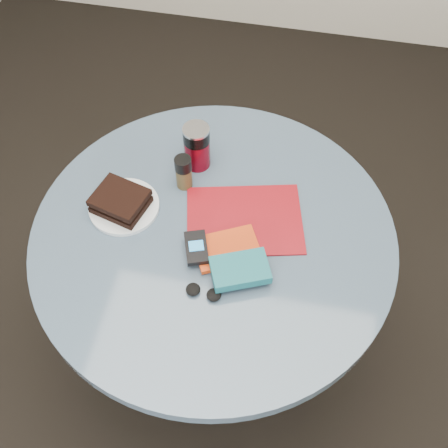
% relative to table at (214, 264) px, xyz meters
% --- Properties ---
extents(ground, '(4.00, 4.00, 0.00)m').
position_rel_table_xyz_m(ground, '(0.00, 0.00, -0.59)').
color(ground, black).
rests_on(ground, ground).
extents(table, '(1.00, 1.00, 0.75)m').
position_rel_table_xyz_m(table, '(0.00, 0.00, 0.00)').
color(table, black).
rests_on(table, ground).
extents(plate, '(0.25, 0.25, 0.01)m').
position_rel_table_xyz_m(plate, '(-0.26, 0.03, 0.17)').
color(plate, silver).
rests_on(plate, table).
extents(sandwich, '(0.16, 0.15, 0.05)m').
position_rel_table_xyz_m(sandwich, '(-0.27, 0.03, 0.20)').
color(sandwich, black).
rests_on(sandwich, plate).
extents(soda_can, '(0.08, 0.08, 0.14)m').
position_rel_table_xyz_m(soda_can, '(-0.10, 0.24, 0.24)').
color(soda_can, '#600411').
rests_on(soda_can, table).
extents(pepper_grinder, '(0.05, 0.05, 0.11)m').
position_rel_table_xyz_m(pepper_grinder, '(-0.12, 0.15, 0.22)').
color(pepper_grinder, '#43361D').
rests_on(pepper_grinder, table).
extents(magazine, '(0.36, 0.31, 0.01)m').
position_rel_table_xyz_m(magazine, '(0.08, 0.06, 0.17)').
color(magazine, maroon).
rests_on(magazine, table).
extents(red_book, '(0.20, 0.17, 0.01)m').
position_rel_table_xyz_m(red_book, '(0.05, -0.05, 0.18)').
color(red_book, '#B1330E').
rests_on(red_book, magazine).
extents(novel, '(0.17, 0.14, 0.03)m').
position_rel_table_xyz_m(novel, '(0.10, -0.12, 0.20)').
color(novel, '#145660').
rests_on(novel, red_book).
extents(mp3_player, '(0.09, 0.11, 0.02)m').
position_rel_table_xyz_m(mp3_player, '(-0.03, -0.07, 0.19)').
color(mp3_player, black).
rests_on(mp3_player, red_book).
extents(headphones, '(0.10, 0.05, 0.02)m').
position_rel_table_xyz_m(headphones, '(0.01, -0.19, 0.17)').
color(headphones, black).
rests_on(headphones, table).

